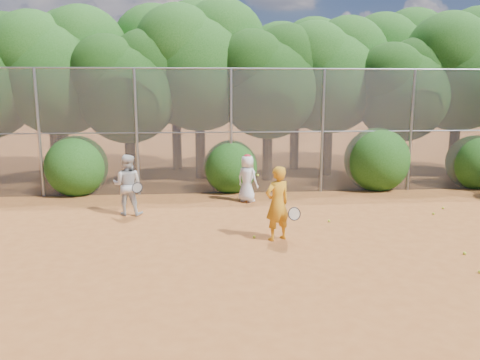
{
  "coord_description": "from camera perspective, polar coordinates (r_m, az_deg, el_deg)",
  "views": [
    {
      "loc": [
        -1.96,
        -9.04,
        3.32
      ],
      "look_at": [
        -1.0,
        2.5,
        1.1
      ],
      "focal_mm": 35.0,
      "sensor_mm": 36.0,
      "label": 1
    }
  ],
  "objects": [
    {
      "name": "ground",
      "position": [
        9.83,
        7.12,
        -8.98
      ],
      "size": [
        80.0,
        80.0,
        0.0
      ],
      "primitive_type": "plane",
      "color": "#985122",
      "rests_on": "ground"
    },
    {
      "name": "fence_back",
      "position": [
        15.2,
        2.23,
        6.06
      ],
      "size": [
        20.05,
        0.09,
        4.03
      ],
      "color": "gray",
      "rests_on": "ground"
    },
    {
      "name": "tree_1",
      "position": [
        18.29,
        -21.09,
        12.79
      ],
      "size": [
        4.64,
        4.03,
        6.35
      ],
      "color": "black",
      "rests_on": "ground"
    },
    {
      "name": "tree_2",
      "position": [
        17.06,
        -13.41,
        11.45
      ],
      "size": [
        3.99,
        3.47,
        5.47
      ],
      "color": "black",
      "rests_on": "ground"
    },
    {
      "name": "tree_3",
      "position": [
        17.91,
        -4.82,
        14.26
      ],
      "size": [
        4.89,
        4.26,
        6.7
      ],
      "color": "black",
      "rests_on": "ground"
    },
    {
      "name": "tree_4",
      "position": [
        17.46,
        3.61,
        12.27
      ],
      "size": [
        4.19,
        3.64,
        5.73
      ],
      "color": "black",
      "rests_on": "ground"
    },
    {
      "name": "tree_5",
      "position": [
        18.77,
        11.04,
        12.88
      ],
      "size": [
        4.51,
        3.92,
        6.17
      ],
      "color": "black",
      "rests_on": "ground"
    },
    {
      "name": "tree_6",
      "position": [
        18.65,
        19.34,
        10.71
      ],
      "size": [
        3.86,
        3.36,
        5.29
      ],
      "color": "black",
      "rests_on": "ground"
    },
    {
      "name": "tree_7",
      "position": [
        20.34,
        25.42,
        12.54
      ],
      "size": [
        4.77,
        4.14,
        6.53
      ],
      "color": "black",
      "rests_on": "ground"
    },
    {
      "name": "tree_9",
      "position": [
        20.79,
        -22.04,
        12.89
      ],
      "size": [
        4.83,
        4.2,
        6.62
      ],
      "color": "black",
      "rests_on": "ground"
    },
    {
      "name": "tree_10",
      "position": [
        20.15,
        -7.76,
        14.48
      ],
      "size": [
        5.15,
        4.48,
        7.06
      ],
      "color": "black",
      "rests_on": "ground"
    },
    {
      "name": "tree_11",
      "position": [
        20.1,
        6.97,
        13.18
      ],
      "size": [
        4.64,
        4.03,
        6.35
      ],
      "color": "black",
      "rests_on": "ground"
    },
    {
      "name": "tree_12",
      "position": [
        22.03,
        18.55,
        13.41
      ],
      "size": [
        5.02,
        4.37,
        6.88
      ],
      "color": "black",
      "rests_on": "ground"
    },
    {
      "name": "bush_0",
      "position": [
        16.03,
        -19.31,
        1.92
      ],
      "size": [
        2.0,
        2.0,
        2.0
      ],
      "primitive_type": "sphere",
      "color": "#194912",
      "rests_on": "ground"
    },
    {
      "name": "bush_1",
      "position": [
        15.56,
        -1.16,
        1.9
      ],
      "size": [
        1.8,
        1.8,
        1.8
      ],
      "primitive_type": "sphere",
      "color": "#194912",
      "rests_on": "ground"
    },
    {
      "name": "bush_2",
      "position": [
        16.6,
        16.35,
        2.73
      ],
      "size": [
        2.2,
        2.2,
        2.2
      ],
      "primitive_type": "sphere",
      "color": "#194912",
      "rests_on": "ground"
    },
    {
      "name": "bush_3",
      "position": [
        18.17,
        26.69,
        2.2
      ],
      "size": [
        1.9,
        1.9,
        1.9
      ],
      "primitive_type": "sphere",
      "color": "#194912",
      "rests_on": "ground"
    },
    {
      "name": "player_yellow",
      "position": [
        10.47,
        4.58,
        -2.88
      ],
      "size": [
        0.87,
        0.63,
        1.68
      ],
      "rotation": [
        0.0,
        0.0,
        3.59
      ],
      "color": "orange",
      "rests_on": "ground"
    },
    {
      "name": "player_teen",
      "position": [
        14.08,
        0.89,
        0.23
      ],
      "size": [
        0.82,
        0.8,
        1.45
      ],
      "rotation": [
        0.0,
        0.0,
        2.41
      ],
      "color": "white",
      "rests_on": "ground"
    },
    {
      "name": "player_white",
      "position": [
        12.94,
        -13.56,
        -0.58
      ],
      "size": [
        0.91,
        0.78,
        1.64
      ],
      "rotation": [
        0.0,
        0.0,
        2.99
      ],
      "color": "silver",
      "rests_on": "ground"
    },
    {
      "name": "ball_0",
      "position": [
        12.24,
        10.81,
        -4.91
      ],
      "size": [
        0.07,
        0.07,
        0.07
      ],
      "primitive_type": "sphere",
      "color": "#BAD126",
      "rests_on": "ground"
    },
    {
      "name": "ball_1",
      "position": [
        13.76,
        22.52,
        -3.81
      ],
      "size": [
        0.07,
        0.07,
        0.07
      ],
      "primitive_type": "sphere",
      "color": "#BAD126",
      "rests_on": "ground"
    },
    {
      "name": "ball_2",
      "position": [
        9.84,
        27.22,
        -9.9
      ],
      "size": [
        0.07,
        0.07,
        0.07
      ],
      "primitive_type": "sphere",
      "color": "#BAD126",
      "rests_on": "ground"
    },
    {
      "name": "ball_3",
      "position": [
        10.75,
        25.7,
        -8.05
      ],
      "size": [
        0.07,
        0.07,
        0.07
      ],
      "primitive_type": "sphere",
      "color": "#BAD126",
      "rests_on": "ground"
    },
    {
      "name": "ball_4",
      "position": [
        10.76,
        1.74,
        -6.94
      ],
      "size": [
        0.07,
        0.07,
        0.07
      ],
      "primitive_type": "sphere",
      "color": "#BAD126",
      "rests_on": "ground"
    },
    {
      "name": "ball_5",
      "position": [
        14.53,
        23.52,
        -3.13
      ],
      "size": [
        0.07,
        0.07,
        0.07
      ],
      "primitive_type": "sphere",
      "color": "#BAD126",
      "rests_on": "ground"
    }
  ]
}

